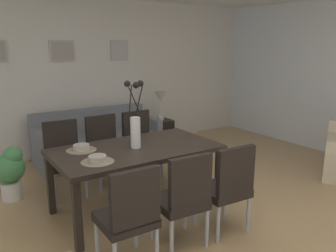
# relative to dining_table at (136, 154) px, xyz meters

# --- Properties ---
(ground_plane) EXTENTS (9.00, 9.00, 0.00)m
(ground_plane) POSITION_rel_dining_table_xyz_m (0.19, -0.73, -0.67)
(ground_plane) COLOR tan
(back_wall_panel) EXTENTS (9.00, 0.10, 2.60)m
(back_wall_panel) POSITION_rel_dining_table_xyz_m (0.19, 2.52, 0.63)
(back_wall_panel) COLOR silver
(back_wall_panel) RESTS_ON ground
(dining_table) EXTENTS (1.80, 1.00, 0.74)m
(dining_table) POSITION_rel_dining_table_xyz_m (0.00, 0.00, 0.00)
(dining_table) COLOR black
(dining_table) RESTS_ON ground
(dining_chair_near_left) EXTENTS (0.45, 0.45, 0.92)m
(dining_chair_near_left) POSITION_rel_dining_table_xyz_m (-0.57, -0.93, -0.16)
(dining_chair_near_left) COLOR black
(dining_chair_near_left) RESTS_ON ground
(dining_chair_near_right) EXTENTS (0.47, 0.47, 0.92)m
(dining_chair_near_right) POSITION_rel_dining_table_xyz_m (-0.54, 0.91, -0.16)
(dining_chair_near_right) COLOR black
(dining_chair_near_right) RESTS_ON ground
(dining_chair_far_left) EXTENTS (0.47, 0.47, 0.92)m
(dining_chair_far_left) POSITION_rel_dining_table_xyz_m (-0.00, -0.90, -0.16)
(dining_chair_far_left) COLOR black
(dining_chair_far_left) RESTS_ON ground
(dining_chair_far_right) EXTENTS (0.44, 0.44, 0.92)m
(dining_chair_far_right) POSITION_rel_dining_table_xyz_m (0.03, 0.94, -0.16)
(dining_chair_far_right) COLOR black
(dining_chair_far_right) RESTS_ON ground
(dining_chair_mid_left) EXTENTS (0.47, 0.47, 0.92)m
(dining_chair_mid_left) POSITION_rel_dining_table_xyz_m (0.51, -0.93, -0.16)
(dining_chair_mid_left) COLOR black
(dining_chair_mid_left) RESTS_ON ground
(dining_chair_mid_right) EXTENTS (0.45, 0.45, 0.92)m
(dining_chair_mid_right) POSITION_rel_dining_table_xyz_m (0.57, 0.94, -0.16)
(dining_chair_mid_right) COLOR black
(dining_chair_mid_right) RESTS_ON ground
(centerpiece_vase) EXTENTS (0.21, 0.23, 0.73)m
(centerpiece_vase) POSITION_rel_dining_table_xyz_m (0.00, 0.00, 0.36)
(centerpiece_vase) COLOR white
(centerpiece_vase) RESTS_ON dining_table
(placemat_near_left) EXTENTS (0.32, 0.32, 0.01)m
(placemat_near_left) POSITION_rel_dining_table_xyz_m (-0.54, -0.22, 0.08)
(placemat_near_left) COLOR #7F705B
(placemat_near_left) RESTS_ON dining_table
(bowl_near_left) EXTENTS (0.17, 0.17, 0.07)m
(bowl_near_left) POSITION_rel_dining_table_xyz_m (-0.54, -0.22, 0.11)
(bowl_near_left) COLOR #B2ADA3
(bowl_near_left) RESTS_ON dining_table
(placemat_near_right) EXTENTS (0.32, 0.32, 0.01)m
(placemat_near_right) POSITION_rel_dining_table_xyz_m (-0.54, 0.22, 0.08)
(placemat_near_right) COLOR #7F705B
(placemat_near_right) RESTS_ON dining_table
(bowl_near_right) EXTENTS (0.17, 0.17, 0.07)m
(bowl_near_right) POSITION_rel_dining_table_xyz_m (-0.54, 0.22, 0.11)
(bowl_near_right) COLOR #B2ADA3
(bowl_near_right) RESTS_ON dining_table
(sofa) EXTENTS (1.94, 0.84, 0.80)m
(sofa) POSITION_rel_dining_table_xyz_m (0.32, 1.93, -0.39)
(sofa) COLOR slate
(sofa) RESTS_ON ground
(side_table) EXTENTS (0.36, 0.36, 0.52)m
(side_table) POSITION_rel_dining_table_xyz_m (1.53, 1.91, -0.41)
(side_table) COLOR black
(side_table) RESTS_ON ground
(table_lamp) EXTENTS (0.22, 0.22, 0.51)m
(table_lamp) POSITION_rel_dining_table_xyz_m (1.53, 1.91, 0.23)
(table_lamp) COLOR beige
(table_lamp) RESTS_ON side_table
(framed_picture_center) EXTENTS (0.40, 0.03, 0.33)m
(framed_picture_center) POSITION_rel_dining_table_xyz_m (-0.00, 2.45, 1.08)
(framed_picture_center) COLOR #B2ADA3
(framed_picture_right) EXTENTS (0.33, 0.03, 0.36)m
(framed_picture_right) POSITION_rel_dining_table_xyz_m (1.01, 2.45, 1.08)
(framed_picture_right) COLOR #B2ADA3
(potted_plant) EXTENTS (0.36, 0.36, 0.67)m
(potted_plant) POSITION_rel_dining_table_xyz_m (-1.14, 1.08, -0.29)
(potted_plant) COLOR silver
(potted_plant) RESTS_ON ground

